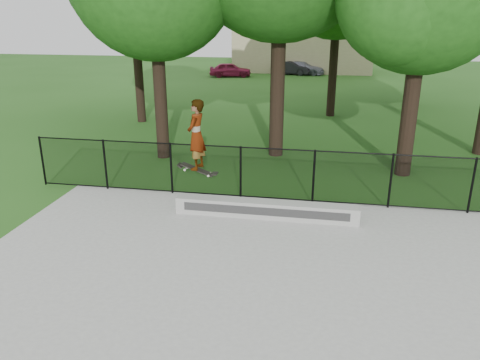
{
  "coord_description": "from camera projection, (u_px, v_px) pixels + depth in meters",
  "views": [
    {
      "loc": [
        0.15,
        -6.14,
        4.95
      ],
      "look_at": [
        -1.71,
        4.2,
        1.2
      ],
      "focal_mm": 35.0,
      "sensor_mm": 36.0,
      "label": 1
    }
  ],
  "objects": [
    {
      "name": "grind_ledge",
      "position": [
        266.0,
        209.0,
        11.83
      ],
      "size": [
        4.63,
        0.4,
        0.43
      ],
      "primitive_type": "cube",
      "color": "#A9A8A4",
      "rests_on": "concrete_slab"
    },
    {
      "name": "skater_airborne",
      "position": [
        196.0,
        136.0,
        11.35
      ],
      "size": [
        0.8,
        0.68,
        1.94
      ],
      "color": "black",
      "rests_on": "ground"
    },
    {
      "name": "car_b",
      "position": [
        292.0,
        68.0,
        39.82
      ],
      "size": [
        3.21,
        1.86,
        1.1
      ],
      "primitive_type": "imported",
      "rotation": [
        0.0,
        0.0,
        1.32
      ],
      "color": "black",
      "rests_on": "ground"
    },
    {
      "name": "chainlink_fence",
      "position": [
        314.0,
        176.0,
        12.58
      ],
      "size": [
        16.06,
        0.06,
        1.5
      ],
      "color": "black",
      "rests_on": "concrete_slab"
    },
    {
      "name": "car_a",
      "position": [
        230.0,
        70.0,
        38.39
      ],
      "size": [
        3.58,
        2.0,
        1.16
      ],
      "primitive_type": "imported",
      "rotation": [
        0.0,
        0.0,
        1.76
      ],
      "color": "maroon",
      "rests_on": "ground"
    },
    {
      "name": "ground",
      "position": [
        299.0,
        346.0,
        7.38
      ],
      "size": [
        100.0,
        100.0,
        0.0
      ],
      "primitive_type": "plane",
      "color": "#225116",
      "rests_on": "ground"
    },
    {
      "name": "car_c",
      "position": [
        302.0,
        68.0,
        39.93
      ],
      "size": [
        3.71,
        2.21,
        1.1
      ],
      "primitive_type": "imported",
      "rotation": [
        0.0,
        0.0,
        1.36
      ],
      "color": "gray",
      "rests_on": "ground"
    },
    {
      "name": "concrete_slab",
      "position": [
        299.0,
        344.0,
        7.37
      ],
      "size": [
        14.0,
        12.0,
        0.06
      ],
      "primitive_type": "cube",
      "color": "#A0A09B",
      "rests_on": "ground"
    },
    {
      "name": "distant_building",
      "position": [
        303.0,
        46.0,
        42.2
      ],
      "size": [
        12.4,
        6.4,
        4.3
      ],
      "color": "tan",
      "rests_on": "ground"
    }
  ]
}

